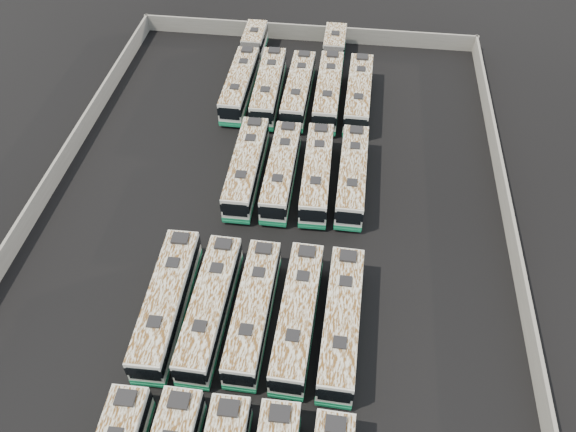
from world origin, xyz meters
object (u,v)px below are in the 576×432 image
object	(u,v)px
bus_midfront_far_right	(341,322)
bus_midfront_center	(253,311)
bus_back_center	(298,90)
bus_midback_center	(281,171)
bus_back_far_right	(359,94)
bus_midback_right	(317,173)
bus_midback_left	(247,167)
bus_midfront_far_left	(167,302)
bus_midfront_right	(298,316)
bus_back_far_left	(245,69)
bus_midfront_left	(210,307)
bus_midback_far_right	(352,175)
bus_back_right	(331,75)
bus_back_left	(269,87)

from	to	relation	value
bus_midfront_far_right	bus_midfront_center	bearing A→B (deg)	179.78
bus_midfront_center	bus_back_center	bearing A→B (deg)	90.57
bus_midback_center	bus_back_far_right	bearing A→B (deg)	63.58
bus_midback_right	bus_back_center	world-z (taller)	bus_back_center
bus_midback_left	bus_midback_right	world-z (taller)	bus_midback_left
bus_midfront_far_left	bus_midfront_right	distance (m)	10.55
bus_midfront_far_left	bus_back_far_right	bearing A→B (deg)	64.32
bus_midback_right	bus_back_far_right	world-z (taller)	bus_back_far_right
bus_midfront_far_right	bus_back_far_left	size ratio (longest dim) A/B	0.66
bus_midfront_left	bus_midfront_center	xyz separation A→B (m)	(3.46, 0.12, -0.04)
bus_midback_center	bus_midback_far_right	size ratio (longest dim) A/B	1.00
bus_midfront_center	bus_back_right	bearing A→B (deg)	84.78
bus_midfront_far_right	bus_midback_right	distance (m)	17.31
bus_midfront_left	bus_midback_center	xyz separation A→B (m)	(3.43, 16.78, -0.04)
bus_midfront_far_right	bus_back_right	distance (m)	34.76
bus_back_left	bus_back_right	size ratio (longest dim) A/B	0.65
bus_midback_left	bus_midfront_far_right	bearing A→B (deg)	-58.34
bus_midfront_center	bus_back_far_left	world-z (taller)	bus_back_far_left
bus_midfront_left	bus_midback_right	xyz separation A→B (m)	(6.98, 16.91, -0.03)
bus_back_center	bus_back_far_right	bearing A→B (deg)	0.73
bus_midfront_right	bus_back_center	xyz separation A→B (m)	(-3.53, 30.92, -0.02)
bus_back_far_left	bus_midback_right	bearing A→B (deg)	-59.11
bus_midfront_left	bus_midback_center	distance (m)	17.13
bus_midfront_center	bus_back_far_left	distance (m)	35.07
bus_back_center	bus_midfront_far_right	bearing A→B (deg)	-76.59
bus_midfront_right	bus_back_left	xyz separation A→B (m)	(-7.04, 30.93, 0.03)
bus_midfront_right	bus_back_far_left	world-z (taller)	bus_midfront_right
bus_midback_right	bus_back_left	distance (m)	15.75
bus_midback_far_right	bus_back_left	distance (m)	17.47
bus_midback_center	bus_back_right	distance (m)	18.12
bus_midfront_far_right	bus_back_far_right	size ratio (longest dim) A/B	1.00
bus_midback_far_right	bus_back_far_left	xyz separation A→B (m)	(-13.96, 17.44, 0.00)
bus_midback_center	bus_back_left	xyz separation A→B (m)	(-3.45, 14.24, 0.07)
bus_midfront_center	bus_midfront_far_left	bearing A→B (deg)	-177.97
bus_midfront_far_left	bus_midback_far_right	bearing A→B (deg)	49.33
bus_midback_far_right	bus_back_far_left	distance (m)	22.34
bus_midfront_far_left	bus_midfront_center	world-z (taller)	bus_midfront_far_left
bus_back_far_left	bus_midfront_far_left	bearing A→B (deg)	-89.93
bus_back_center	bus_midback_far_right	bearing A→B (deg)	-62.65
bus_midfront_right	bus_back_far_left	size ratio (longest dim) A/B	0.66
bus_midback_left	bus_back_left	world-z (taller)	bus_back_left
bus_back_left	bus_back_far_right	world-z (taller)	bus_back_left
bus_back_center	bus_midfront_right	bearing A→B (deg)	-82.76
bus_midfront_right	bus_midback_right	distance (m)	16.82
bus_midfront_left	bus_midback_far_right	bearing A→B (deg)	59.26
bus_midfront_far_left	bus_back_right	world-z (taller)	bus_midfront_far_left
bus_midfront_left	bus_midfront_far_left	bearing A→B (deg)	-178.39
bus_midback_center	bus_midfront_left	bearing A→B (deg)	-101.54
bus_midback_left	bus_back_far_right	xyz separation A→B (m)	(10.61, 14.19, 0.01)
bus_midfront_far_left	bus_back_right	bearing A→B (deg)	71.73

